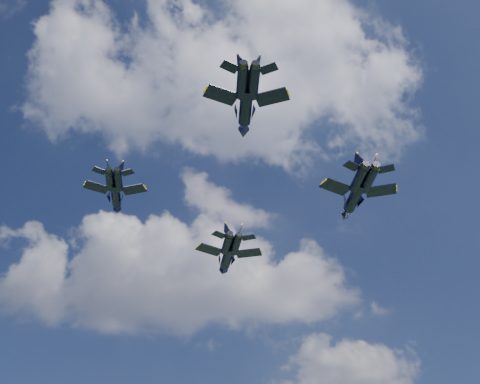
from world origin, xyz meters
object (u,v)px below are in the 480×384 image
(jet_lead, at_px, (227,258))
(jet_left, at_px, (116,196))
(jet_right, at_px, (354,198))
(jet_slot, at_px, (245,108))

(jet_lead, xyz_separation_m, jet_left, (-18.01, -22.35, -0.17))
(jet_lead, height_order, jet_right, jet_right)
(jet_lead, relative_size, jet_left, 1.26)
(jet_lead, bearing_deg, jet_right, -49.73)
(jet_left, xyz_separation_m, jet_right, (41.60, 4.10, 1.31))
(jet_lead, bearing_deg, jet_left, -140.85)
(jet_left, relative_size, jet_right, 0.77)
(jet_right, bearing_deg, jet_slot, -137.39)
(jet_lead, height_order, jet_slot, jet_lead)
(jet_lead, distance_m, jet_right, 29.85)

